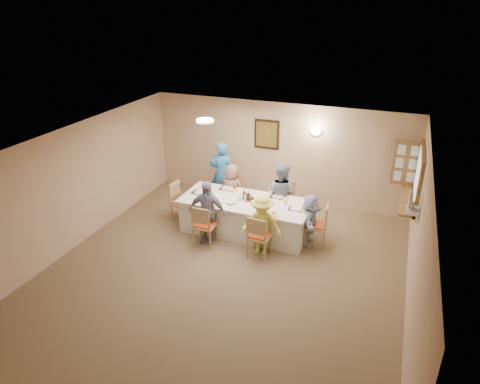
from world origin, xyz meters
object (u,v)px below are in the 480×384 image
at_px(diner_back_left, 232,190).
at_px(diner_front_right, 262,225).
at_px(serving_hatch, 419,178).
at_px(desk_fan, 412,202).
at_px(diner_right_end, 310,220).
at_px(chair_back_left, 234,195).
at_px(diner_back_right, 281,194).
at_px(dining_table, 245,216).
at_px(caregiver, 222,173).
at_px(condiment_ketchup, 244,194).
at_px(chair_left_end, 182,202).
at_px(chair_right_end, 316,225).
at_px(chair_back_right, 282,202).
at_px(chair_front_right, 260,235).
at_px(chair_front_left, 205,224).
at_px(diner_front_left, 207,212).

relative_size(diner_back_left, diner_front_right, 0.99).
height_order(serving_hatch, desk_fan, serving_hatch).
relative_size(diner_front_right, diner_right_end, 1.13).
height_order(chair_back_left, diner_back_right, diner_back_right).
bearing_deg(dining_table, caregiver, 132.40).
xyz_separation_m(diner_back_left, condiment_ketchup, (0.56, -0.64, 0.25)).
height_order(serving_hatch, caregiver, serving_hatch).
relative_size(diner_back_left, condiment_ketchup, 5.21).
bearing_deg(chair_left_end, serving_hatch, -76.26).
bearing_deg(chair_right_end, diner_back_left, -115.22).
relative_size(chair_back_right, diner_back_right, 0.65).
xyz_separation_m(desk_fan, chair_right_end, (-1.71, 0.58, -1.08)).
relative_size(diner_front_right, condiment_ketchup, 5.25).
distance_m(chair_back_left, chair_right_end, 2.29).
xyz_separation_m(chair_back_right, chair_front_right, (0.00, -1.60, -0.01)).
bearing_deg(chair_front_right, desk_fan, -171.17).
bearing_deg(chair_right_end, desk_fan, 63.74).
bearing_deg(serving_hatch, diner_back_left, -178.63).
xyz_separation_m(chair_back_right, caregiver, (-1.65, 0.35, 0.33)).
relative_size(chair_left_end, condiment_ketchup, 3.81).
height_order(desk_fan, diner_back_right, desk_fan).
bearing_deg(diner_front_right, dining_table, 123.31).
relative_size(diner_back_right, condiment_ketchup, 5.94).
bearing_deg(diner_right_end, diner_back_left, 67.88).
xyz_separation_m(chair_front_left, diner_right_end, (2.02, 0.80, 0.10)).
bearing_deg(chair_left_end, chair_front_left, -125.31).
bearing_deg(dining_table, chair_front_left, -126.87).
relative_size(desk_fan, dining_table, 0.11).
bearing_deg(diner_front_right, desk_fan, -5.85).
height_order(serving_hatch, chair_back_right, serving_hatch).
distance_m(diner_back_right, diner_front_left, 1.81).
distance_m(desk_fan, diner_front_left, 3.96).
bearing_deg(dining_table, chair_front_right, -53.13).
relative_size(chair_back_left, chair_right_end, 0.96).
relative_size(desk_fan, chair_front_left, 0.32).
xyz_separation_m(chair_back_left, diner_back_right, (1.20, -0.12, 0.27)).
relative_size(chair_back_left, condiment_ketchup, 3.73).
xyz_separation_m(dining_table, diner_right_end, (1.42, 0.00, 0.18)).
bearing_deg(diner_right_end, chair_right_end, -93.52).
xyz_separation_m(serving_hatch, desk_fan, (-0.11, -1.35, 0.05)).
bearing_deg(diner_back_right, serving_hatch, -166.31).
bearing_deg(caregiver, diner_back_right, 146.09).
xyz_separation_m(chair_left_end, diner_front_right, (2.15, -0.68, 0.17)).
xyz_separation_m(dining_table, condiment_ketchup, (-0.04, 0.04, 0.50)).
bearing_deg(chair_front_left, diner_back_right, -130.88).
relative_size(dining_table, chair_back_right, 2.98).
xyz_separation_m(desk_fan, chair_back_left, (-3.86, 1.38, -1.10)).
height_order(serving_hatch, diner_front_left, serving_hatch).
bearing_deg(chair_back_right, diner_front_left, -118.86).
height_order(chair_front_right, diner_front_left, diner_front_left).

